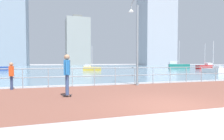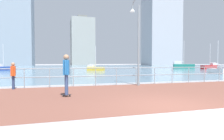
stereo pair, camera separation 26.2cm
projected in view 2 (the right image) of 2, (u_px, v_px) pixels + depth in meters
name	position (u px, v px, depth m)	size (l,w,h in m)	color
ground	(75.00, 69.00, 44.83)	(220.00, 220.00, 0.00)	#9E9EA3
brick_paving	(138.00, 93.00, 9.09)	(28.00, 6.99, 0.01)	brown
harbor_water	(72.00, 67.00, 55.75)	(180.00, 88.00, 0.00)	slate
waterfront_railing	(116.00, 73.00, 12.42)	(25.25, 0.06, 1.16)	#8C99A3
lamppost	(137.00, 36.00, 12.21)	(0.51, 0.76, 5.74)	gray
skateboarder	(66.00, 71.00, 8.15)	(0.41, 0.56, 1.84)	black
bystander	(13.00, 74.00, 10.44)	(0.28, 0.56, 1.49)	navy
sailboat_navy	(218.00, 70.00, 24.81)	(1.30, 3.20, 4.37)	white
sailboat_gray	(3.00, 68.00, 33.79)	(3.04, 3.27, 4.80)	#284799
sailboat_red	(210.00, 67.00, 40.95)	(4.02, 1.41, 5.57)	#B21E1E
sailboat_teal	(183.00, 66.00, 46.56)	(5.08, 3.35, 6.86)	#197266
sailboat_ivory	(95.00, 68.00, 33.69)	(3.12, 2.63, 4.41)	gold
tower_glass	(161.00, 26.00, 92.02)	(16.04, 11.94, 40.49)	#A3A8B2
tower_slate	(12.00, 25.00, 84.02)	(17.33, 11.01, 37.87)	#8493A3
tower_brick	(82.00, 42.00, 105.44)	(12.37, 15.36, 27.25)	#939993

